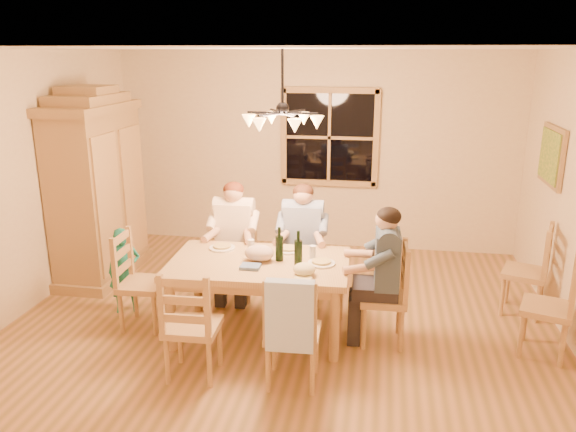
% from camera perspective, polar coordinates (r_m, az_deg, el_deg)
% --- Properties ---
extents(floor, '(5.50, 5.50, 0.00)m').
position_cam_1_polar(floor, '(5.87, -0.50, -10.75)').
color(floor, olive).
rests_on(floor, ground).
extents(ceiling, '(5.50, 5.00, 0.02)m').
position_cam_1_polar(ceiling, '(5.22, -0.58, 16.66)').
color(ceiling, white).
rests_on(ceiling, wall_back).
extents(wall_back, '(5.50, 0.02, 2.70)m').
position_cam_1_polar(wall_back, '(7.81, 2.75, 6.59)').
color(wall_back, beige).
rests_on(wall_back, floor).
extents(wall_left, '(0.02, 5.00, 2.70)m').
position_cam_1_polar(wall_left, '(6.46, -25.35, 2.95)').
color(wall_left, beige).
rests_on(wall_left, floor).
extents(window, '(1.30, 0.06, 1.30)m').
position_cam_1_polar(window, '(7.72, 4.23, 7.95)').
color(window, black).
rests_on(window, wall_back).
extents(painting, '(0.06, 0.78, 0.64)m').
position_cam_1_polar(painting, '(6.67, 25.20, 5.55)').
color(painting, '#9C7643').
rests_on(painting, wall_right).
extents(chandelier, '(0.77, 0.68, 0.71)m').
position_cam_1_polar(chandelier, '(5.25, -0.56, 9.85)').
color(chandelier, black).
rests_on(chandelier, ceiling).
extents(armoire, '(0.66, 1.40, 2.30)m').
position_cam_1_polar(armoire, '(7.10, -18.76, 2.33)').
color(armoire, '#9C7643').
rests_on(armoire, floor).
extents(dining_table, '(1.73, 1.10, 0.76)m').
position_cam_1_polar(dining_table, '(5.39, -2.93, -5.61)').
color(dining_table, '#AC844C').
rests_on(dining_table, floor).
extents(chair_far_left, '(0.46, 0.44, 0.99)m').
position_cam_1_polar(chair_far_left, '(6.34, -5.36, -5.68)').
color(chair_far_left, '#B0894D').
rests_on(chair_far_left, floor).
extents(chair_far_right, '(0.46, 0.44, 0.99)m').
position_cam_1_polar(chair_far_right, '(6.22, 1.47, -6.05)').
color(chair_far_right, '#B0894D').
rests_on(chair_far_right, floor).
extents(chair_near_left, '(0.46, 0.44, 0.99)m').
position_cam_1_polar(chair_near_left, '(4.94, -9.57, -12.57)').
color(chair_near_left, '#B0894D').
rests_on(chair_near_left, floor).
extents(chair_near_right, '(0.46, 0.44, 0.99)m').
position_cam_1_polar(chair_near_right, '(4.78, 0.49, -13.40)').
color(chair_near_right, '#B0894D').
rests_on(chair_near_right, floor).
extents(chair_end_left, '(0.44, 0.46, 0.99)m').
position_cam_1_polar(chair_end_left, '(5.85, -14.42, -8.08)').
color(chair_end_left, '#B0894D').
rests_on(chair_end_left, floor).
extents(chair_end_right, '(0.44, 0.46, 0.99)m').
position_cam_1_polar(chair_end_right, '(5.46, 9.55, -9.60)').
color(chair_end_right, '#B0894D').
rests_on(chair_end_right, floor).
extents(adult_woman, '(0.41, 0.43, 0.87)m').
position_cam_1_polar(adult_woman, '(6.15, -5.49, -1.04)').
color(adult_woman, '#FBDFC2').
rests_on(adult_woman, floor).
extents(adult_plaid_man, '(0.41, 0.43, 0.87)m').
position_cam_1_polar(adult_plaid_man, '(6.03, 1.51, -1.32)').
color(adult_plaid_man, '#304B84').
rests_on(adult_plaid_man, floor).
extents(adult_slate_man, '(0.43, 0.41, 0.87)m').
position_cam_1_polar(adult_slate_man, '(5.25, 9.82, -4.31)').
color(adult_slate_man, '#3C4D61').
rests_on(adult_slate_man, floor).
extents(towel, '(0.38, 0.11, 0.58)m').
position_cam_1_polar(towel, '(4.42, 0.19, -10.14)').
color(towel, '#B2CCF1').
rests_on(towel, chair_near_right).
extents(wine_bottle_a, '(0.08, 0.08, 0.33)m').
position_cam_1_polar(wine_bottle_a, '(5.31, -0.88, -2.85)').
color(wine_bottle_a, black).
rests_on(wine_bottle_a, dining_table).
extents(wine_bottle_b, '(0.08, 0.08, 0.33)m').
position_cam_1_polar(wine_bottle_b, '(5.20, 1.05, -3.28)').
color(wine_bottle_b, black).
rests_on(wine_bottle_b, dining_table).
extents(plate_woman, '(0.26, 0.26, 0.02)m').
position_cam_1_polar(plate_woman, '(5.71, -6.70, -3.24)').
color(plate_woman, white).
rests_on(plate_woman, dining_table).
extents(plate_plaid, '(0.26, 0.26, 0.02)m').
position_cam_1_polar(plate_plaid, '(5.61, 0.07, -3.47)').
color(plate_plaid, white).
rests_on(plate_plaid, dining_table).
extents(plate_slate, '(0.26, 0.26, 0.02)m').
position_cam_1_polar(plate_slate, '(5.28, 3.41, -4.82)').
color(plate_slate, white).
rests_on(plate_slate, dining_table).
extents(wine_glass_a, '(0.06, 0.06, 0.14)m').
position_cam_1_polar(wine_glass_a, '(5.55, -3.79, -3.09)').
color(wine_glass_a, silver).
rests_on(wine_glass_a, dining_table).
extents(wine_glass_b, '(0.06, 0.06, 0.14)m').
position_cam_1_polar(wine_glass_b, '(5.37, 2.53, -3.74)').
color(wine_glass_b, silver).
rests_on(wine_glass_b, dining_table).
extents(cap, '(0.20, 0.20, 0.11)m').
position_cam_1_polar(cap, '(5.01, 1.67, -5.43)').
color(cap, beige).
rests_on(cap, dining_table).
extents(napkin, '(0.19, 0.15, 0.03)m').
position_cam_1_polar(napkin, '(5.18, -3.84, -5.15)').
color(napkin, '#556E9C').
rests_on(napkin, dining_table).
extents(cloth_bundle, '(0.28, 0.22, 0.15)m').
position_cam_1_polar(cloth_bundle, '(5.34, -2.93, -3.78)').
color(cloth_bundle, tan).
rests_on(cloth_bundle, dining_table).
extents(child, '(0.40, 0.34, 0.91)m').
position_cam_1_polar(child, '(6.18, -16.27, -5.35)').
color(child, '#1B796B').
rests_on(child, floor).
extents(chair_spare_front, '(0.53, 0.55, 0.99)m').
position_cam_1_polar(chair_spare_front, '(5.68, 24.59, -9.88)').
color(chair_spare_front, '#B0894D').
rests_on(chair_spare_front, floor).
extents(chair_spare_back, '(0.54, 0.55, 0.99)m').
position_cam_1_polar(chair_spare_back, '(6.44, 22.75, -6.57)').
color(chair_spare_back, '#B0894D').
rests_on(chair_spare_back, floor).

